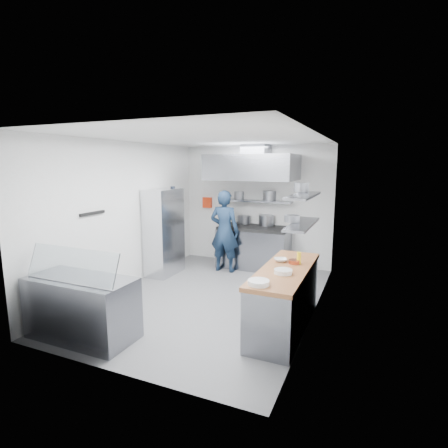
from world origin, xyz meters
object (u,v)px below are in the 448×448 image
at_px(display_case, 82,308).
at_px(wire_rack, 164,232).
at_px(gas_range, 254,248).
at_px(chef, 224,231).

bearing_deg(display_case, wire_rack, 100.42).
bearing_deg(gas_range, display_case, -105.02).
bearing_deg(wire_rack, display_case, -79.58).
bearing_deg(chef, wire_rack, 30.14).
xyz_separation_m(gas_range, display_case, (-1.10, -4.10, -0.03)).
bearing_deg(chef, gas_range, -135.25).
height_order(gas_range, display_case, gas_range).
relative_size(gas_range, chef, 0.88).
bearing_deg(display_case, gas_range, 74.98).
relative_size(wire_rack, display_case, 1.23).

